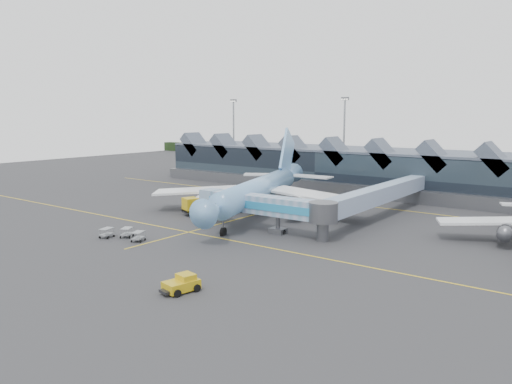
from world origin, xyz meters
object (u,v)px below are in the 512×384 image
Objects in this scene: main_airliner at (261,189)px; pushback_tug at (182,284)px; jet_bridge at (272,207)px; fuel_truck at (211,202)px.

pushback_tug is (17.13, -36.82, -3.69)m from main_airliner.
pushback_tug is at bearing -75.95° from jet_bridge.
fuel_truck is (-7.19, -5.20, -2.49)m from main_airliner.
jet_bridge is at bearing 117.35° from pushback_tug.
jet_bridge is 27.13m from pushback_tug.
jet_bridge is 2.31× the size of fuel_truck.
fuel_truck is at bearing -161.86° from main_airliner.
pushback_tug is (7.07, -26.00, -3.16)m from jet_bridge.
pushback_tug is (24.31, -31.62, -1.20)m from fuel_truck.
jet_bridge is at bearing -64.86° from main_airliner.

